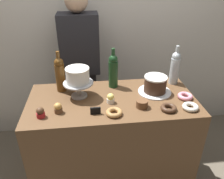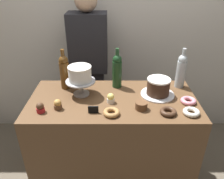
{
  "view_description": "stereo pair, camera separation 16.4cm",
  "coord_description": "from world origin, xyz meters",
  "px_view_note": "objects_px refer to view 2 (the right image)",
  "views": [
    {
      "loc": [
        -0.17,
        -1.43,
        1.76
      ],
      "look_at": [
        0.0,
        0.0,
        0.97
      ],
      "focal_mm": 36.08,
      "sensor_mm": 36.0,
      "label": 1
    },
    {
      "loc": [
        -0.01,
        -1.44,
        1.76
      ],
      "look_at": [
        0.0,
        0.0,
        0.97
      ],
      "focal_mm": 36.08,
      "sensor_mm": 36.0,
      "label": 2
    }
  ],
  "objects_px": {
    "white_layer_cake": "(79,74)",
    "donut_maple": "(111,113)",
    "wine_bottle_amber": "(63,71)",
    "cupcake_chocolate": "(39,108)",
    "donut_sugar": "(190,112)",
    "cookie_stack": "(140,106)",
    "cupcake_caramel": "(57,105)",
    "donut_chocolate": "(167,112)",
    "cake_stand_pedestal": "(80,85)",
    "barista_figure": "(89,71)",
    "chocolate_round_cake": "(157,86)",
    "price_sign_chalkboard": "(92,110)",
    "cupcake_lemon": "(110,98)",
    "wine_bottle_green": "(116,70)",
    "wine_bottle_clear": "(180,70)",
    "donut_pink": "(187,101)"
  },
  "relations": [
    {
      "from": "white_layer_cake",
      "to": "donut_maple",
      "type": "distance_m",
      "value": 0.39
    },
    {
      "from": "wine_bottle_amber",
      "to": "cupcake_chocolate",
      "type": "height_order",
      "value": "wine_bottle_amber"
    },
    {
      "from": "donut_sugar",
      "to": "cookie_stack",
      "type": "distance_m",
      "value": 0.33
    },
    {
      "from": "cupcake_caramel",
      "to": "donut_chocolate",
      "type": "height_order",
      "value": "cupcake_caramel"
    },
    {
      "from": "cake_stand_pedestal",
      "to": "barista_figure",
      "type": "relative_size",
      "value": 0.14
    },
    {
      "from": "cake_stand_pedestal",
      "to": "barista_figure",
      "type": "distance_m",
      "value": 0.57
    },
    {
      "from": "donut_maple",
      "to": "chocolate_round_cake",
      "type": "bearing_deg",
      "value": 36.52
    },
    {
      "from": "donut_chocolate",
      "to": "price_sign_chalkboard",
      "type": "height_order",
      "value": "price_sign_chalkboard"
    },
    {
      "from": "donut_maple",
      "to": "cookie_stack",
      "type": "distance_m",
      "value": 0.22
    },
    {
      "from": "cupcake_lemon",
      "to": "wine_bottle_green",
      "type": "bearing_deg",
      "value": 78.72
    },
    {
      "from": "cupcake_lemon",
      "to": "cookie_stack",
      "type": "xyz_separation_m",
      "value": [
        0.21,
        -0.08,
        -0.01
      ]
    },
    {
      "from": "wine_bottle_clear",
      "to": "cupcake_chocolate",
      "type": "relative_size",
      "value": 4.38
    },
    {
      "from": "donut_pink",
      "to": "price_sign_chalkboard",
      "type": "distance_m",
      "value": 0.69
    },
    {
      "from": "wine_bottle_green",
      "to": "cookie_stack",
      "type": "height_order",
      "value": "wine_bottle_green"
    },
    {
      "from": "wine_bottle_amber",
      "to": "wine_bottle_clear",
      "type": "relative_size",
      "value": 1.0
    },
    {
      "from": "cupcake_lemon",
      "to": "cookie_stack",
      "type": "relative_size",
      "value": 0.88
    },
    {
      "from": "donut_sugar",
      "to": "price_sign_chalkboard",
      "type": "bearing_deg",
      "value": 178.65
    },
    {
      "from": "cupcake_caramel",
      "to": "chocolate_round_cake",
      "type": "bearing_deg",
      "value": 14.97
    },
    {
      "from": "wine_bottle_amber",
      "to": "donut_chocolate",
      "type": "xyz_separation_m",
      "value": [
        0.75,
        -0.37,
        -0.13
      ]
    },
    {
      "from": "donut_maple",
      "to": "cupcake_chocolate",
      "type": "bearing_deg",
      "value": 176.54
    },
    {
      "from": "cake_stand_pedestal",
      "to": "wine_bottle_clear",
      "type": "relative_size",
      "value": 0.69
    },
    {
      "from": "donut_chocolate",
      "to": "wine_bottle_clear",
      "type": "bearing_deg",
      "value": 66.06
    },
    {
      "from": "wine_bottle_green",
      "to": "cupcake_lemon",
      "type": "xyz_separation_m",
      "value": [
        -0.05,
        -0.25,
        -0.11
      ]
    },
    {
      "from": "white_layer_cake",
      "to": "donut_sugar",
      "type": "height_order",
      "value": "white_layer_cake"
    },
    {
      "from": "donut_chocolate",
      "to": "donut_pink",
      "type": "bearing_deg",
      "value": 38.12
    },
    {
      "from": "price_sign_chalkboard",
      "to": "donut_chocolate",
      "type": "bearing_deg",
      "value": -1.21
    },
    {
      "from": "cupcake_chocolate",
      "to": "donut_chocolate",
      "type": "bearing_deg",
      "value": -1.28
    },
    {
      "from": "price_sign_chalkboard",
      "to": "wine_bottle_amber",
      "type": "bearing_deg",
      "value": 124.53
    },
    {
      "from": "wine_bottle_green",
      "to": "price_sign_chalkboard",
      "type": "xyz_separation_m",
      "value": [
        -0.17,
        -0.38,
        -0.12
      ]
    },
    {
      "from": "cupcake_caramel",
      "to": "donut_sugar",
      "type": "xyz_separation_m",
      "value": [
        0.91,
        -0.06,
        -0.02
      ]
    },
    {
      "from": "wine_bottle_amber",
      "to": "cookie_stack",
      "type": "relative_size",
      "value": 3.87
    },
    {
      "from": "cake_stand_pedestal",
      "to": "chocolate_round_cake",
      "type": "relative_size",
      "value": 1.28
    },
    {
      "from": "price_sign_chalkboard",
      "to": "cookie_stack",
      "type": "bearing_deg",
      "value": 8.11
    },
    {
      "from": "chocolate_round_cake",
      "to": "wine_bottle_green",
      "type": "relative_size",
      "value": 0.54
    },
    {
      "from": "cupcake_caramel",
      "to": "cookie_stack",
      "type": "distance_m",
      "value": 0.58
    },
    {
      "from": "wine_bottle_clear",
      "to": "donut_sugar",
      "type": "relative_size",
      "value": 2.91
    },
    {
      "from": "chocolate_round_cake",
      "to": "price_sign_chalkboard",
      "type": "distance_m",
      "value": 0.54
    },
    {
      "from": "donut_chocolate",
      "to": "cookie_stack",
      "type": "bearing_deg",
      "value": 161.81
    },
    {
      "from": "barista_figure",
      "to": "donut_pink",
      "type": "bearing_deg",
      "value": -40.87
    },
    {
      "from": "wine_bottle_clear",
      "to": "wine_bottle_green",
      "type": "height_order",
      "value": "same"
    },
    {
      "from": "wine_bottle_amber",
      "to": "cookie_stack",
      "type": "distance_m",
      "value": 0.67
    },
    {
      "from": "chocolate_round_cake",
      "to": "barista_figure",
      "type": "distance_m",
      "value": 0.81
    },
    {
      "from": "wine_bottle_clear",
      "to": "cupcake_chocolate",
      "type": "height_order",
      "value": "wine_bottle_clear"
    },
    {
      "from": "donut_sugar",
      "to": "wine_bottle_green",
      "type": "bearing_deg",
      "value": 141.09
    },
    {
      "from": "donut_maple",
      "to": "barista_figure",
      "type": "relative_size",
      "value": 0.07
    },
    {
      "from": "chocolate_round_cake",
      "to": "donut_sugar",
      "type": "distance_m",
      "value": 0.32
    },
    {
      "from": "chocolate_round_cake",
      "to": "cupcake_chocolate",
      "type": "distance_m",
      "value": 0.87
    },
    {
      "from": "wine_bottle_amber",
      "to": "barista_figure",
      "type": "bearing_deg",
      "value": 71.14
    },
    {
      "from": "cupcake_caramel",
      "to": "donut_maple",
      "type": "relative_size",
      "value": 0.66
    },
    {
      "from": "white_layer_cake",
      "to": "wine_bottle_amber",
      "type": "bearing_deg",
      "value": 141.01
    }
  ]
}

